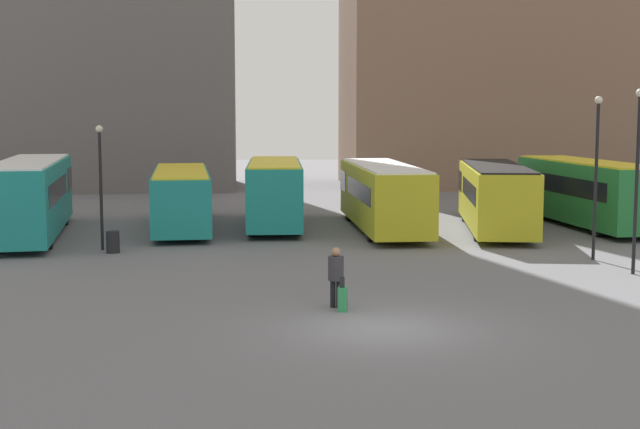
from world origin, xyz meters
name	(u,v)px	position (x,y,z in m)	size (l,w,h in m)	color
ground_plane	(383,329)	(0.00, 0.00, 0.00)	(160.00, 160.00, 0.00)	slate
bus_0	(31,195)	(-12.81, 18.00, 1.82)	(3.94, 12.58, 3.34)	#19847F
bus_1	(181,196)	(-6.40, 20.03, 1.51)	(3.26, 11.19, 2.77)	#19847F
bus_2	(275,191)	(-2.02, 20.35, 1.70)	(2.82, 9.88, 3.13)	#19847F
bus_3	(383,194)	(2.92, 18.73, 1.66)	(2.71, 11.60, 3.04)	gold
bus_4	(495,195)	(8.05, 18.16, 1.65)	(4.43, 11.39, 3.03)	gold
bus_5	(586,191)	(12.79, 19.24, 1.71)	(3.41, 11.23, 3.14)	#237A38
traveler	(336,272)	(-0.93, 2.53, 1.01)	(0.53, 0.53, 1.70)	black
suitcase	(343,299)	(-0.80, 2.03, 0.35)	(0.31, 0.36, 0.99)	#28844C
lamp_post_0	(596,165)	(9.39, 9.74, 3.52)	(0.28, 0.28, 6.01)	black
lamp_post_1	(637,167)	(9.61, 6.81, 3.62)	(0.28, 0.28, 6.21)	black
lamp_post_2	(101,176)	(-9.09, 13.72, 2.95)	(0.28, 0.28, 4.93)	black
trash_bin	(113,242)	(-8.56, 12.92, 0.42)	(0.52, 0.52, 0.85)	black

